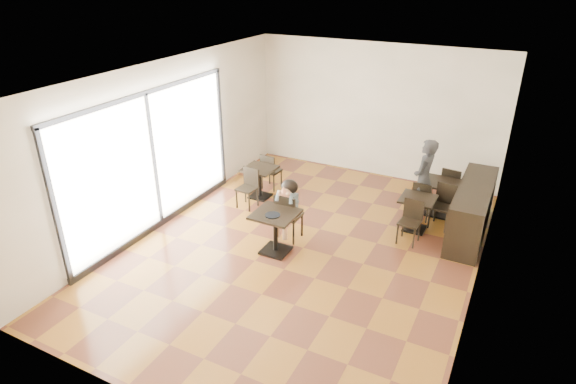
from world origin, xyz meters
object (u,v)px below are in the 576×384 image
Objects in this scene: chair_mid_a at (423,199)px; chair_left_b at (247,189)px; child_chair at (289,216)px; adult_patron at (424,180)px; cafe_table_back at (439,198)px; cafe_table_mid at (416,214)px; chair_left_a at (272,171)px; chair_back_a at (452,186)px; chair_back_b at (442,207)px; child at (289,210)px; cafe_table_left at (260,183)px; chair_mid_b at (409,223)px; child_table at (275,233)px.

chair_left_b reaches higher than chair_mid_a.
adult_patron is at bearing -135.65° from child_chair.
adult_patron is 0.65m from cafe_table_back.
adult_patron is at bearing 94.26° from cafe_table_mid.
chair_back_a is at bearing -161.90° from chair_left_a.
chair_back_b is at bearing 37.15° from cafe_table_mid.
child is (0.00, 0.00, 0.12)m from child_chair.
adult_patron is (2.04, 1.99, 0.37)m from child_chair.
chair_back_a reaches higher than cafe_table_mid.
chair_back_b is (0.00, -1.10, 0.00)m from chair_back_a.
cafe_table_left is 0.80× the size of chair_back_b.
child is 1.93m from cafe_table_left.
chair_back_b is at bearing -177.76° from chair_left_a.
chair_mid_b is 0.94× the size of chair_back_b.
chair_back_b is (2.50, 2.29, 0.05)m from child_table.
chair_left_b reaches higher than child_table.
chair_mid_a is 3.69m from chair_left_b.
child_chair is 2.87m from adult_patron.
child_chair is (0.00, 0.55, 0.08)m from child_table.
child_table is 0.95× the size of chair_mid_b.
child_table is 1.12× the size of cafe_table_left.
chair_left_b is (-1.40, 1.31, 0.03)m from child_table.
child_chair is at bearing 90.00° from child_table.
child_table is 0.93× the size of chair_left_b.
chair_mid_a is 0.98× the size of chair_left_b.
cafe_table_back is at bearing 26.18° from chair_left_b.
adult_patron is 2.03× the size of chair_mid_a.
chair_back_a is (0.15, 0.55, 0.08)m from cafe_table_back.
child reaches higher than child_table.
cafe_table_back is (2.35, 2.29, -0.11)m from child_chair.
adult_patron is at bearing 69.97° from chair_back_a.
child_table reaches higher than cafe_table_mid.
chair_mid_b reaches higher than cafe_table_left.
chair_left_b is at bearing 151.63° from child.
cafe_table_left is at bearing 136.98° from child.
child reaches higher than chair_mid_b.
cafe_table_back reaches higher than cafe_table_left.
chair_mid_a is at bearing -136.53° from child_chair.
cafe_table_mid is (2.08, 1.42, -0.13)m from child_chair.
child_chair reaches higher than chair_mid_b.
chair_back_b is (2.50, 1.74, -0.16)m from child.
chair_back_b is (2.50, 1.74, -0.03)m from child_chair.
chair_left_b is (0.00, -0.55, 0.07)m from cafe_table_left.
cafe_table_mid is at bearing 43.47° from child_table.
chair_left_b is 0.96× the size of chair_back_b.
cafe_table_mid is 0.83× the size of chair_mid_b.
chair_back_b is at bearing 70.40° from adult_patron.
child_chair is 2.52m from cafe_table_mid.
chair_mid_b is at bearing 168.11° from chair_left_a.
chair_mid_a is (3.48, 0.67, 0.06)m from cafe_table_left.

